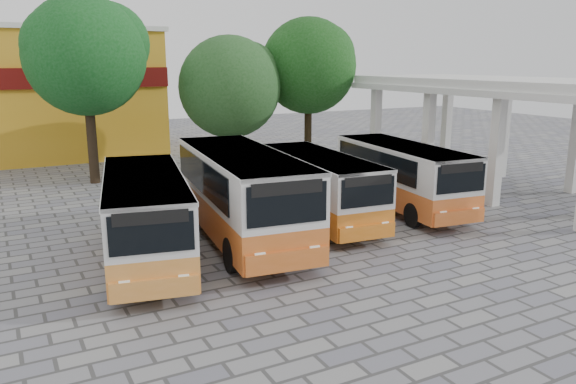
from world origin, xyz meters
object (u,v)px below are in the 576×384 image
bus_far_left (145,213)px  bus_far_right (402,173)px  bus_centre_left (242,190)px  bus_centre_right (319,184)px

bus_far_left → bus_far_right: (11.23, 1.38, -0.01)m
bus_centre_left → bus_far_right: bus_centre_left is taller
bus_far_right → bus_far_left: bearing=-166.5°
bus_far_left → bus_far_right: size_ratio=1.03×
bus_centre_left → bus_far_right: bearing=12.4°
bus_centre_left → bus_centre_right: size_ratio=1.19×
bus_centre_right → bus_far_right: bearing=5.6°
bus_far_right → bus_centre_left: bearing=-167.6°
bus_far_left → bus_centre_right: size_ratio=1.07×
bus_centre_right → bus_far_right: (4.10, 0.02, 0.06)m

